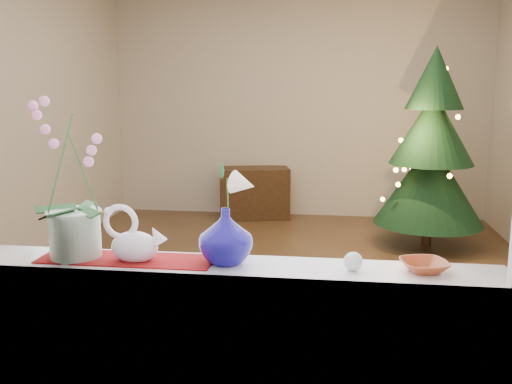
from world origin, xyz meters
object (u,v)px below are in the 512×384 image
Objects in this scene: xmas_tree at (431,148)px; paperweight at (353,261)px; blue_vase at (226,232)px; amber_dish at (424,267)px; side_table at (254,193)px; swan at (134,235)px; orchid_pot at (72,179)px.

paperweight is at bearing -103.43° from xmas_tree.
blue_vase is 0.76m from amber_dish.
paperweight reaches higher than side_table.
xmas_tree is at bearing 76.57° from paperweight.
amber_dish is 0.07× the size of xmas_tree.
blue_vase reaches higher than paperweight.
paperweight is at bearing -3.02° from blue_vase.
orchid_pot is at bearing 175.36° from swan.
orchid_pot is at bearing 179.25° from paperweight.
orchid_pot is 1.14m from paperweight.
paperweight is at bearing -174.85° from amber_dish.
swan is 4.70m from side_table.
swan is 4.08m from xmas_tree.
orchid_pot is at bearing -118.38° from xmas_tree.
orchid_pot is at bearing -179.61° from amber_dish.
amber_dish is 4.83m from side_table.
blue_vase is 4.70m from side_table.
side_table is (-1.28, 4.61, -0.63)m from amber_dish.
orchid_pot is 0.78× the size of side_table.
paperweight is at bearing -0.75° from orchid_pot.
swan is 0.36m from blue_vase.
side_table is at bearing 91.38° from swan.
orchid_pot is 2.55× the size of blue_vase.
blue_vase is at bearing -96.63° from side_table.
blue_vase is 3.91m from xmas_tree.
paperweight is at bearing -90.76° from side_table.
xmas_tree is at bearing -39.70° from side_table.
amber_dish is 0.18× the size of side_table.
amber_dish is at bearing -99.55° from xmas_tree.
amber_dish is (1.11, 0.03, -0.09)m from swan.
orchid_pot is at bearing -178.92° from blue_vase.
amber_dish is at bearing 0.78° from swan.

